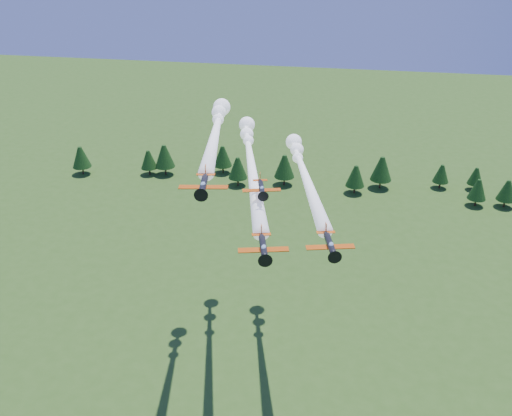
% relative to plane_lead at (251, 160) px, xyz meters
% --- Properties ---
extents(plane_lead, '(19.24, 60.45, 3.70)m').
position_rel_plane_lead_xyz_m(plane_lead, '(0.00, 0.00, 0.00)').
color(plane_lead, black).
rests_on(plane_lead, ground).
extents(plane_left, '(12.35, 45.13, 3.70)m').
position_rel_plane_lead_xyz_m(plane_left, '(-6.17, -2.94, 7.03)').
color(plane_left, black).
rests_on(plane_left, ground).
extents(plane_right, '(17.34, 51.48, 3.70)m').
position_rel_plane_lead_xyz_m(plane_right, '(10.50, 2.75, -2.87)').
color(plane_right, black).
rests_on(plane_right, ground).
extents(plane_slot, '(6.46, 7.13, 2.26)m').
position_rel_plane_lead_xyz_m(plane_slot, '(5.57, -19.45, 3.18)').
color(plane_slot, black).
rests_on(plane_slot, ground).
extents(treeline, '(175.25, 19.09, 11.91)m').
position_rel_plane_lead_xyz_m(treeline, '(3.29, 84.28, -36.31)').
color(treeline, '#382314').
rests_on(treeline, ground).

